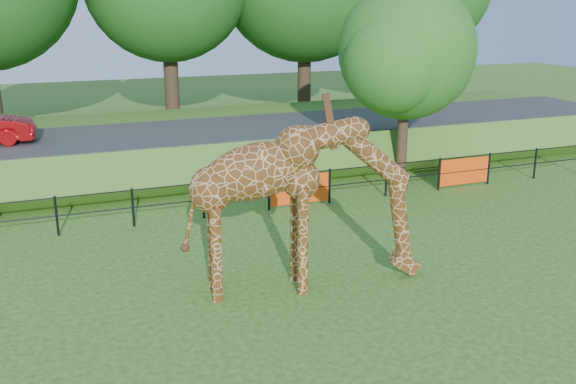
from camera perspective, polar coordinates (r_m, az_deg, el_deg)
name	(u,v)px	position (r m, az deg, el deg)	size (l,w,h in m)	color
ground	(315,352)	(11.81, 2.39, -14.01)	(90.00, 90.00, 0.00)	#285515
giraffe	(307,205)	(13.60, 1.66, -1.16)	(5.24, 0.96, 3.74)	#573012
perimeter_fence	(203,200)	(18.60, -7.53, -0.69)	(28.07, 0.10, 1.10)	black
embankment	(156,145)	(25.70, -11.63, 4.12)	(40.00, 9.00, 1.30)	#285515
road	(163,134)	(24.11, -11.09, 5.08)	(40.00, 5.00, 0.12)	#2D2D2F
visitor	(308,168)	(21.29, 1.80, 2.13)	(0.53, 0.35, 1.45)	black
tree_east	(408,56)	(22.34, 10.66, 11.80)	(5.40, 4.71, 6.76)	#2F1F15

